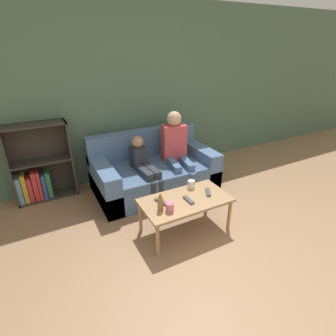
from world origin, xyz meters
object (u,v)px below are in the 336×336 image
at_px(coffee_table, 185,202).
at_px(tv_remote_1, 208,192).
at_px(bottle, 160,203).
at_px(cup_near, 191,184).
at_px(person_child, 144,166).
at_px(bookshelf, 39,170).
at_px(person_adult, 176,146).
at_px(couch, 154,171).
at_px(tv_remote_2, 161,202).
at_px(cup_far, 170,207).
at_px(tv_remote_0, 189,200).

xyz_separation_m(coffee_table, tv_remote_1, (0.30, -0.01, 0.05)).
height_order(tv_remote_1, bottle, bottle).
bearing_deg(cup_near, person_child, 111.80).
bearing_deg(bookshelf, person_adult, -17.50).
relative_size(couch, cup_near, 17.66).
xyz_separation_m(coffee_table, tv_remote_2, (-0.27, 0.07, 0.05)).
relative_size(tv_remote_1, tv_remote_2, 0.98).
xyz_separation_m(tv_remote_1, tv_remote_2, (-0.57, 0.08, 0.00)).
bearing_deg(tv_remote_1, bottle, -146.85).
height_order(person_adult, tv_remote_2, person_adult).
xyz_separation_m(coffee_table, bottle, (-0.34, -0.06, 0.13)).
bearing_deg(cup_far, tv_remote_0, 14.91).
relative_size(coffee_table, bottle, 5.15).
relative_size(bookshelf, bottle, 5.51).
bearing_deg(coffee_table, couch, 83.84).
relative_size(couch, tv_remote_1, 10.13).
bearing_deg(bottle, tv_remote_1, 4.43).
bearing_deg(person_child, bookshelf, 149.61).
height_order(coffee_table, bottle, bottle).
relative_size(person_child, bottle, 4.38).
height_order(bookshelf, tv_remote_1, bookshelf).
bearing_deg(person_child, couch, 33.92).
xyz_separation_m(cup_far, tv_remote_0, (0.28, 0.07, -0.04)).
xyz_separation_m(tv_remote_2, bottle, (-0.07, -0.13, 0.07)).
distance_m(person_adult, cup_near, 0.87).
bearing_deg(tv_remote_2, coffee_table, -32.38).
height_order(bookshelf, tv_remote_0, bookshelf).
bearing_deg(couch, person_adult, -16.57).
height_order(tv_remote_0, tv_remote_1, same).
height_order(cup_near, tv_remote_1, cup_near).
xyz_separation_m(person_adult, cup_near, (-0.25, -0.82, -0.17)).
relative_size(tv_remote_2, bottle, 0.90).
distance_m(couch, person_child, 0.35).
xyz_separation_m(cup_far, tv_remote_2, (-0.01, 0.19, -0.04)).
distance_m(coffee_table, cup_far, 0.30).
height_order(tv_remote_1, tv_remote_2, same).
bearing_deg(coffee_table, person_child, 96.45).
xyz_separation_m(bookshelf, person_adult, (1.84, -0.58, 0.22)).
bearing_deg(person_adult, bookshelf, 172.08).
bearing_deg(bookshelf, person_child, -26.84).
height_order(tv_remote_0, bottle, bottle).
bearing_deg(bookshelf, tv_remote_1, -43.05).
bearing_deg(tv_remote_1, person_child, 142.21).
relative_size(tv_remote_0, tv_remote_2, 0.97).
xyz_separation_m(coffee_table, person_child, (-0.10, 0.93, 0.10)).
height_order(couch, tv_remote_0, couch).
bearing_deg(coffee_table, bottle, -170.36).
height_order(cup_far, bottle, bottle).
height_order(person_adult, tv_remote_1, person_adult).
height_order(couch, bookshelf, bookshelf).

